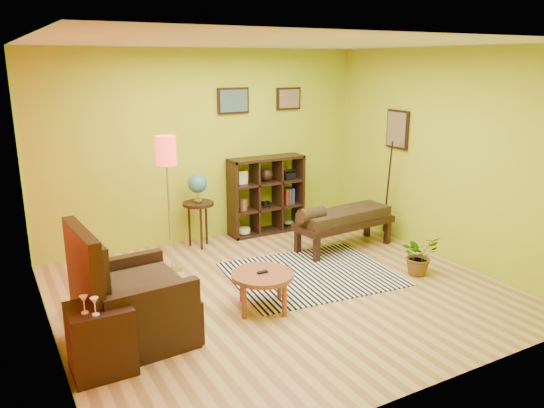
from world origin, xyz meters
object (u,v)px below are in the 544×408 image
bench (342,219)px  potted_plant (419,259)px  cube_shelf (267,195)px  coffee_table (262,278)px  armchair (128,306)px  floor_lamp (166,163)px  side_cabinet (101,338)px  globe_table (198,192)px

bench → potted_plant: size_ratio=3.02×
cube_shelf → bench: (0.57, -1.18, -0.16)m
coffee_table → bench: (1.90, 1.15, 0.09)m
coffee_table → armchair: bearing=179.4°
coffee_table → potted_plant: 2.19m
armchair → potted_plant: armchair is taller
coffee_table → bench: bearing=31.2°
cube_shelf → potted_plant: (0.85, -2.43, -0.40)m
floor_lamp → potted_plant: (2.71, -1.58, -1.22)m
coffee_table → cube_shelf: cube_shelf is taller
floor_lamp → side_cabinet: bearing=-123.9°
cube_shelf → potted_plant: size_ratio=2.33×
cube_shelf → coffee_table: bearing=-119.7°
side_cabinet → bench: (3.68, 1.53, 0.13)m
potted_plant → cube_shelf: bearing=109.4°
armchair → cube_shelf: same height
floor_lamp → globe_table: bearing=47.6°
armchair → cube_shelf: size_ratio=1.00×
armchair → floor_lamp: floor_lamp is taller
coffee_table → floor_lamp: 1.90m
potted_plant → globe_table: bearing=131.4°
bench → cube_shelf: bearing=115.6°
bench → potted_plant: bench is taller
coffee_table → side_cabinet: bearing=-167.9°
bench → globe_table: bearing=148.7°
globe_table → coffee_table: bearing=-93.7°
side_cabinet → floor_lamp: size_ratio=0.53×
bench → side_cabinet: bearing=-157.4°
armchair → potted_plant: (3.63, -0.11, -0.16)m
coffee_table → armchair: size_ratio=0.56×
floor_lamp → potted_plant: floor_lamp is taller
floor_lamp → globe_table: 1.16m
side_cabinet → bench: 3.99m
armchair → bench: size_ratio=0.77×
cube_shelf → potted_plant: 2.61m
side_cabinet → potted_plant: size_ratio=1.80×
side_cabinet → bench: bearing=22.6°
side_cabinet → cube_shelf: 4.14m
cube_shelf → armchair: bearing=-140.1°
side_cabinet → bench: side_cabinet is taller
globe_table → armchair: bearing=-125.7°
cube_shelf → bench: size_ratio=0.77×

